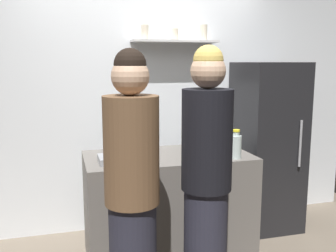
{
  "coord_description": "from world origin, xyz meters",
  "views": [
    {
      "loc": [
        -0.78,
        -2.57,
        1.7
      ],
      "look_at": [
        0.08,
        0.49,
        1.17
      ],
      "focal_mm": 40.84,
      "sensor_mm": 36.0,
      "label": 1
    }
  ],
  "objects": [
    {
      "name": "wine_bottle_dark_glass",
      "position": [
        0.26,
        0.49,
        1.03
      ],
      "size": [
        0.08,
        0.08,
        0.3
      ],
      "color": "black",
      "rests_on": "counter"
    },
    {
      "name": "refrigerator",
      "position": [
        1.23,
        0.85,
        0.85
      ],
      "size": [
        0.58,
        0.68,
        1.7
      ],
      "color": "black",
      "rests_on": "ground"
    },
    {
      "name": "wine_bottle_pale_glass",
      "position": [
        -0.32,
        0.7,
        1.02
      ],
      "size": [
        0.08,
        0.08,
        0.3
      ],
      "color": "#B2BFB2",
      "rests_on": "counter"
    },
    {
      "name": "wine_bottle_green_glass",
      "position": [
        0.3,
        0.69,
        1.04
      ],
      "size": [
        0.08,
        0.08,
        0.32
      ],
      "color": "#19471E",
      "rests_on": "counter"
    },
    {
      "name": "water_bottle_plastic",
      "position": [
        0.58,
        0.23,
        1.02
      ],
      "size": [
        0.09,
        0.09,
        0.24
      ],
      "color": "silver",
      "rests_on": "counter"
    },
    {
      "name": "counter",
      "position": [
        0.08,
        0.49,
        0.46
      ],
      "size": [
        1.41,
        0.72,
        0.92
      ],
      "primitive_type": "cube",
      "color": "#66605B",
      "rests_on": "ground"
    },
    {
      "name": "person_blonde",
      "position": [
        0.14,
        -0.25,
        0.91
      ],
      "size": [
        0.34,
        0.34,
        1.81
      ],
      "rotation": [
        0.0,
        0.0,
        1.08
      ],
      "color": "#262633",
      "rests_on": "ground"
    },
    {
      "name": "wine_bottle_amber_glass",
      "position": [
        0.4,
        0.57,
        1.02
      ],
      "size": [
        0.07,
        0.07,
        0.28
      ],
      "color": "#472814",
      "rests_on": "counter"
    },
    {
      "name": "baking_pan",
      "position": [
        -0.35,
        0.37,
        0.94
      ],
      "size": [
        0.34,
        0.24,
        0.05
      ],
      "primitive_type": "cube",
      "color": "gray",
      "rests_on": "counter"
    },
    {
      "name": "back_wall_assembly",
      "position": [
        0.0,
        1.25,
        1.3
      ],
      "size": [
        4.8,
        0.32,
        2.6
      ],
      "color": "white",
      "rests_on": "ground"
    },
    {
      "name": "utensil_holder",
      "position": [
        -0.11,
        0.74,
        0.97
      ],
      "size": [
        0.12,
        0.12,
        0.22
      ],
      "color": "#B2B2B7",
      "rests_on": "counter"
    },
    {
      "name": "person_brown_jacket",
      "position": [
        -0.39,
        -0.34,
        0.89
      ],
      "size": [
        0.34,
        0.34,
        1.78
      ],
      "rotation": [
        0.0,
        0.0,
        2.59
      ],
      "color": "#262633",
      "rests_on": "ground"
    }
  ]
}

